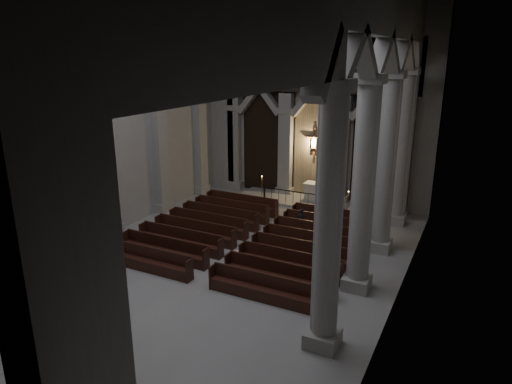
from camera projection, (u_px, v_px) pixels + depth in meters
room at (208, 84)px, 16.40m from camera, size 24.00×24.10×12.00m
sanctuary_wall at (315, 90)px, 26.55m from camera, size 14.00×0.77×12.00m
right_arcade at (370, 79)px, 15.10m from camera, size 1.00×24.00×12.00m
left_pilasters at (135, 150)px, 23.37m from camera, size 0.60×13.00×8.03m
sanctuary_step at (306, 201)px, 27.64m from camera, size 8.50×2.60×0.15m
altar at (321, 192)px, 27.39m from camera, size 2.08×0.83×1.05m
altar_rail at (301, 197)px, 26.69m from camera, size 4.80×0.09×0.94m
candle_stand_left at (262, 194)px, 28.01m from camera, size 0.26×0.26×1.55m
candle_stand_right at (348, 208)px, 25.51m from camera, size 0.23×0.23×1.35m
pews at (250, 240)px, 21.32m from camera, size 9.81×8.76×0.98m
worshipper at (301, 219)px, 23.30m from camera, size 0.47×0.40×1.09m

